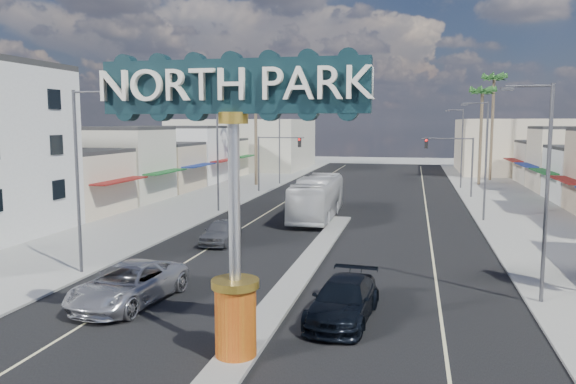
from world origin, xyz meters
The scene contains 24 objects.
ground centered at (0.00, 30.00, 0.00)m, with size 160.00×160.00×0.00m, color gray.
road centered at (0.00, 30.00, 0.01)m, with size 20.00×120.00×0.01m, color black.
median_island centered at (0.00, 14.00, 0.08)m, with size 1.30×30.00×0.16m, color gray.
sidewalk_left centered at (-14.00, 30.00, 0.06)m, with size 8.00×120.00×0.12m, color gray.
sidewalk_right centered at (14.00, 30.00, 0.06)m, with size 8.00×120.00×0.12m, color gray.
storefront_row_left centered at (-24.00, 43.00, 3.00)m, with size 12.00×42.00×6.00m, color beige.
backdrop_far_left centered at (-22.00, 75.00, 4.00)m, with size 20.00×20.00×8.00m, color #B7B29E.
backdrop_far_right centered at (22.00, 75.00, 4.00)m, with size 20.00×20.00×8.00m, color beige.
gateway_sign centered at (0.00, 1.98, 5.93)m, with size 8.20×1.50×9.15m.
traffic_signal_left centered at (-9.18, 43.99, 4.27)m, with size 5.09×0.45×6.00m.
traffic_signal_right centered at (9.18, 43.99, 4.27)m, with size 5.09×0.45×6.00m.
streetlight_l_near centered at (-10.43, 10.00, 5.07)m, with size 2.03×0.22×9.00m.
streetlight_l_mid centered at (-10.43, 30.00, 5.07)m, with size 2.03×0.22×9.00m.
streetlight_l_far centered at (-10.43, 52.00, 5.07)m, with size 2.03×0.22×9.00m.
streetlight_r_near centered at (10.43, 10.00, 5.07)m, with size 2.03×0.22×9.00m.
streetlight_r_mid centered at (10.43, 30.00, 5.07)m, with size 2.03×0.22×9.00m.
streetlight_r_far centered at (10.43, 52.00, 5.07)m, with size 2.03×0.22×9.00m.
palm_left_far centered at (-13.00, 50.00, 11.50)m, with size 2.60×2.60×13.10m.
palm_right_mid centered at (13.00, 56.00, 10.60)m, with size 2.60×2.60×12.10m.
palm_right_far centered at (15.00, 62.00, 12.39)m, with size 2.60×2.60×14.10m.
suv_left centered at (-6.04, 6.34, 0.83)m, with size 2.75×5.97×1.66m, color #B7B7BC.
suv_right centered at (2.86, 6.34, 0.77)m, with size 2.17×5.33×1.55m, color black.
car_parked_left centered at (-6.25, 18.31, 0.74)m, with size 1.76×4.37×1.49m, color slate.
city_bus centered at (-2.00, 28.87, 1.63)m, with size 2.74×11.70×3.26m, color silver.
Camera 1 is at (5.31, -14.17, 7.43)m, focal length 35.00 mm.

